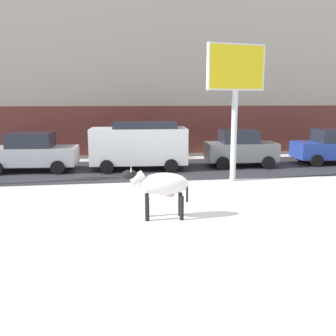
{
  "coord_description": "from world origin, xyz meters",
  "views": [
    {
      "loc": [
        -2.24,
        -10.08,
        3.4
      ],
      "look_at": [
        -0.41,
        2.17,
        1.1
      ],
      "focal_mm": 39.85,
      "sensor_mm": 36.0,
      "label": 1
    }
  ],
  "objects_px": {
    "pedestrian_near_billboard": "(153,144)",
    "car_white_van": "(139,144)",
    "cow_holstein": "(162,184)",
    "car_grey_hatchback": "(240,148)",
    "car_silver_sedan": "(32,152)",
    "car_blue_sedan": "(334,147)",
    "billboard": "(236,76)"
  },
  "relations": [
    {
      "from": "car_grey_hatchback",
      "to": "pedestrian_near_billboard",
      "type": "height_order",
      "value": "car_grey_hatchback"
    },
    {
      "from": "car_grey_hatchback",
      "to": "car_blue_sedan",
      "type": "xyz_separation_m",
      "value": [
        5.22,
        0.06,
        -0.02
      ]
    },
    {
      "from": "cow_holstein",
      "to": "car_silver_sedan",
      "type": "xyz_separation_m",
      "value": [
        -5.18,
        7.98,
        -0.09
      ]
    },
    {
      "from": "car_silver_sedan",
      "to": "car_blue_sedan",
      "type": "relative_size",
      "value": 1.0
    },
    {
      "from": "car_blue_sedan",
      "to": "cow_holstein",
      "type": "bearing_deg",
      "value": -142.64
    },
    {
      "from": "car_white_van",
      "to": "cow_holstein",
      "type": "bearing_deg",
      "value": -89.35
    },
    {
      "from": "billboard",
      "to": "car_white_van",
      "type": "xyz_separation_m",
      "value": [
        -3.7,
        3.17,
        -3.07
      ]
    },
    {
      "from": "car_white_van",
      "to": "pedestrian_near_billboard",
      "type": "xyz_separation_m",
      "value": [
        1.01,
        3.03,
        -0.36
      ]
    },
    {
      "from": "car_white_van",
      "to": "car_grey_hatchback",
      "type": "xyz_separation_m",
      "value": [
        5.14,
        0.07,
        -0.32
      ]
    },
    {
      "from": "billboard",
      "to": "car_white_van",
      "type": "bearing_deg",
      "value": 139.4
    },
    {
      "from": "car_silver_sedan",
      "to": "car_grey_hatchback",
      "type": "relative_size",
      "value": 1.2
    },
    {
      "from": "pedestrian_near_billboard",
      "to": "cow_holstein",
      "type": "bearing_deg",
      "value": -94.89
    },
    {
      "from": "cow_holstein",
      "to": "car_grey_hatchback",
      "type": "height_order",
      "value": "car_grey_hatchback"
    },
    {
      "from": "pedestrian_near_billboard",
      "to": "car_white_van",
      "type": "bearing_deg",
      "value": -108.4
    },
    {
      "from": "car_grey_hatchback",
      "to": "billboard",
      "type": "bearing_deg",
      "value": -114.02
    },
    {
      "from": "cow_holstein",
      "to": "car_white_van",
      "type": "height_order",
      "value": "car_white_van"
    },
    {
      "from": "car_grey_hatchback",
      "to": "car_white_van",
      "type": "bearing_deg",
      "value": -179.28
    },
    {
      "from": "car_white_van",
      "to": "billboard",
      "type": "bearing_deg",
      "value": -40.6
    },
    {
      "from": "billboard",
      "to": "car_silver_sedan",
      "type": "relative_size",
      "value": 1.29
    },
    {
      "from": "car_grey_hatchback",
      "to": "car_silver_sedan",
      "type": "bearing_deg",
      "value": 178.88
    },
    {
      "from": "cow_holstein",
      "to": "pedestrian_near_billboard",
      "type": "bearing_deg",
      "value": 85.11
    },
    {
      "from": "car_grey_hatchback",
      "to": "pedestrian_near_billboard",
      "type": "distance_m",
      "value": 5.09
    },
    {
      "from": "car_silver_sedan",
      "to": "car_blue_sedan",
      "type": "xyz_separation_m",
      "value": [
        15.46,
        -0.14,
        0.0
      ]
    },
    {
      "from": "cow_holstein",
      "to": "car_blue_sedan",
      "type": "xyz_separation_m",
      "value": [
        10.28,
        7.85,
        -0.09
      ]
    },
    {
      "from": "car_grey_hatchback",
      "to": "pedestrian_near_billboard",
      "type": "relative_size",
      "value": 2.08
    },
    {
      "from": "car_silver_sedan",
      "to": "car_blue_sedan",
      "type": "bearing_deg",
      "value": -0.51
    },
    {
      "from": "cow_holstein",
      "to": "car_grey_hatchback",
      "type": "xyz_separation_m",
      "value": [
        5.05,
        7.78,
        -0.07
      ]
    },
    {
      "from": "cow_holstein",
      "to": "car_silver_sedan",
      "type": "height_order",
      "value": "car_silver_sedan"
    },
    {
      "from": "car_grey_hatchback",
      "to": "car_blue_sedan",
      "type": "height_order",
      "value": "car_grey_hatchback"
    },
    {
      "from": "cow_holstein",
      "to": "car_blue_sedan",
      "type": "relative_size",
      "value": 0.44
    },
    {
      "from": "car_blue_sedan",
      "to": "pedestrian_near_billboard",
      "type": "bearing_deg",
      "value": 162.77
    },
    {
      "from": "billboard",
      "to": "car_grey_hatchback",
      "type": "distance_m",
      "value": 4.9
    }
  ]
}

